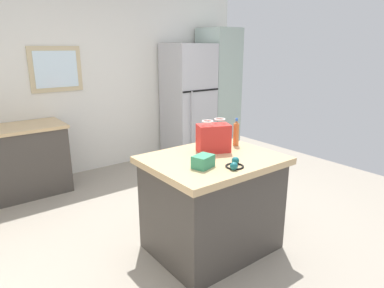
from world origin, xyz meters
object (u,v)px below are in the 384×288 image
bottle (236,133)px  ear_defenders (235,164)px  small_box (203,161)px  tall_cabinet (218,91)px  shopping_bag (213,138)px  refrigerator (188,102)px  kitchen_island (212,203)px

bottle → ear_defenders: size_ratio=1.28×
bottle → small_box: bearing=-155.8°
tall_cabinet → small_box: bearing=-133.5°
shopping_bag → ear_defenders: 0.45m
refrigerator → small_box: refrigerator is taller
kitchen_island → tall_cabinet: 3.22m
kitchen_island → refrigerator: 2.80m
kitchen_island → tall_cabinet: (2.13, 2.34, 0.61)m
ear_defenders → bottle: bearing=44.7°
tall_cabinet → small_box: 3.43m
refrigerator → tall_cabinet: 0.66m
kitchen_island → small_box: (-0.23, -0.15, 0.49)m
small_box → tall_cabinet: bearing=46.5°
ear_defenders → small_box: bearing=144.6°
refrigerator → tall_cabinet: (0.65, 0.00, 0.13)m
refrigerator → ear_defenders: size_ratio=8.82×
ear_defenders → tall_cabinet: bearing=50.7°
shopping_bag → bottle: 0.31m
kitchen_island → bottle: bearing=18.7°
kitchen_island → shopping_bag: (0.11, 0.12, 0.57)m
tall_cabinet → ear_defenders: tall_cabinet is taller
shopping_bag → bottle: size_ratio=1.23×
shopping_bag → tall_cabinet: bearing=47.7°
kitchen_island → shopping_bag: size_ratio=3.41×
kitchen_island → small_box: bearing=-147.1°
ear_defenders → kitchen_island: bearing=84.9°
bottle → ear_defenders: bearing=-135.3°
tall_cabinet → kitchen_island: bearing=-132.3°
tall_cabinet → shopping_bag: 3.00m
small_box → ear_defenders: 0.25m
refrigerator → ear_defenders: bearing=-119.7°
refrigerator → kitchen_island: bearing=-122.3°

